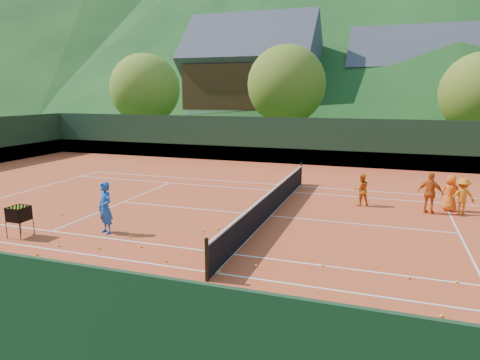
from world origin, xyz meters
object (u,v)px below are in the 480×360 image
(student_a, at_px, (361,190))
(chalet_mid, at_px, (410,89))
(student_d, at_px, (462,196))
(tennis_net, at_px, (270,203))
(student_b, at_px, (430,193))
(coach, at_px, (105,208))
(student_c, at_px, (450,193))
(chalet_left, at_px, (253,82))
(ball_hopper, at_px, (19,214))

(student_a, height_order, chalet_mid, chalet_mid)
(student_a, height_order, student_d, student_d)
(student_d, relative_size, tennis_net, 0.11)
(student_d, xyz_separation_m, tennis_net, (-6.79, -2.57, -0.19))
(student_b, height_order, student_d, student_b)
(student_a, bearing_deg, coach, 16.02)
(student_d, bearing_deg, chalet_mid, -94.68)
(student_c, distance_m, chalet_left, 32.06)
(student_a, height_order, student_c, student_c)
(ball_hopper, relative_size, chalet_left, 0.07)
(student_a, xyz_separation_m, ball_hopper, (-10.04, -7.57, 0.09))
(chalet_left, bearing_deg, student_d, -58.53)
(student_a, distance_m, chalet_mid, 31.74)
(student_c, bearing_deg, ball_hopper, 36.73)
(tennis_net, distance_m, ball_hopper, 8.48)
(student_d, relative_size, ball_hopper, 1.39)
(student_b, bearing_deg, ball_hopper, 49.17)
(student_d, distance_m, chalet_left, 32.54)
(ball_hopper, height_order, chalet_mid, chalet_mid)
(chalet_mid, bearing_deg, ball_hopper, -108.39)
(student_c, distance_m, tennis_net, 7.06)
(chalet_mid, bearing_deg, student_a, -95.27)
(student_a, bearing_deg, student_d, 154.48)
(coach, height_order, tennis_net, coach)
(chalet_left, relative_size, chalet_mid, 1.09)
(student_d, xyz_separation_m, chalet_left, (-16.79, 27.43, 4.93))
(coach, relative_size, student_c, 1.20)
(student_a, height_order, student_b, student_b)
(student_d, distance_m, chalet_mid, 31.73)
(student_a, distance_m, tennis_net, 4.12)
(coach, xyz_separation_m, chalet_mid, (10.57, 37.67, 4.12))
(student_b, bearing_deg, chalet_left, -41.06)
(student_b, bearing_deg, tennis_net, 41.52)
(student_d, bearing_deg, ball_hopper, 22.38)
(student_c, bearing_deg, tennis_net, 30.84)
(coach, relative_size, chalet_left, 0.12)
(ball_hopper, bearing_deg, chalet_left, 95.03)
(student_d, height_order, tennis_net, student_d)
(tennis_net, relative_size, chalet_left, 0.87)
(student_b, xyz_separation_m, tennis_net, (-5.65, -2.29, -0.29))
(student_b, bearing_deg, student_d, -146.85)
(student_c, bearing_deg, student_d, 142.62)
(student_c, bearing_deg, student_b, 45.45)
(student_b, distance_m, student_c, 1.00)
(student_a, relative_size, student_c, 0.93)
(coach, distance_m, student_b, 11.83)
(tennis_net, bearing_deg, ball_hopper, -144.81)
(student_c, bearing_deg, chalet_left, -52.32)
(student_c, bearing_deg, coach, 37.35)
(student_a, bearing_deg, tennis_net, 17.25)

